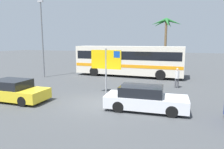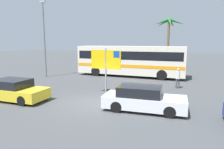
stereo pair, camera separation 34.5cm
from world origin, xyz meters
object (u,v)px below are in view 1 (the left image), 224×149
Objects in this scene: ferry_sign at (107,61)px; bus_front_coach at (129,59)px; car_white at (145,99)px; pedestrian_near_sign at (177,76)px; car_yellow at (14,91)px.

bus_front_coach is at bearing 95.08° from ferry_sign.
bus_front_coach reaches higher than car_white.
bus_front_coach is at bearing -137.47° from pedestrian_near_sign.
car_yellow is 11.84m from pedestrian_near_sign.
car_white and car_yellow have the same top height.
ferry_sign is 2.00× the size of pedestrian_near_sign.
bus_front_coach is 12.21m from car_yellow.
car_white is 8.09m from car_yellow.
ferry_sign reaches higher than pedestrian_near_sign.
ferry_sign reaches higher than car_yellow.
ferry_sign is at bearing -58.77° from pedestrian_near_sign.
pedestrian_near_sign is (4.56, 3.70, -1.39)m from ferry_sign.
car_white is at bearing -37.06° from ferry_sign.
bus_front_coach is 11.10m from car_white.
pedestrian_near_sign reaches higher than car_yellow.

